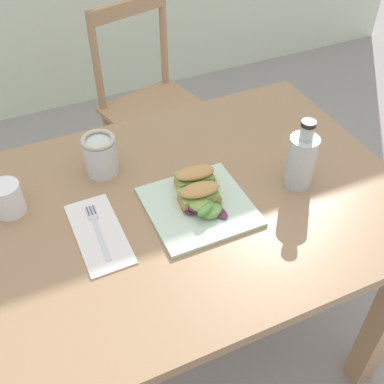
# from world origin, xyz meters

# --- Properties ---
(ground_plane) EXTENTS (9.24, 9.24, 0.00)m
(ground_plane) POSITION_xyz_m (0.00, 0.00, 0.00)
(ground_plane) COLOR gray
(dining_table) EXTENTS (1.11, 0.81, 0.74)m
(dining_table) POSITION_xyz_m (-0.01, -0.01, 0.60)
(dining_table) COLOR #997551
(dining_table) RESTS_ON ground
(chair_wooden_far) EXTENTS (0.49, 0.49, 0.87)m
(chair_wooden_far) POSITION_xyz_m (0.21, 0.86, 0.45)
(chair_wooden_far) COLOR tan
(chair_wooden_far) RESTS_ON ground
(plate_lunch) EXTENTS (0.25, 0.25, 0.01)m
(plate_lunch) POSITION_xyz_m (-0.01, -0.05, 0.74)
(plate_lunch) COLOR beige
(plate_lunch) RESTS_ON dining_table
(sandwich_half_front) EXTENTS (0.11, 0.07, 0.06)m
(sandwich_half_front) POSITION_xyz_m (0.00, -0.04, 0.78)
(sandwich_half_front) COLOR tan
(sandwich_half_front) RESTS_ON plate_lunch
(sandwich_half_back) EXTENTS (0.11, 0.07, 0.06)m
(sandwich_half_back) POSITION_xyz_m (0.02, 0.02, 0.78)
(sandwich_half_back) COLOR tan
(sandwich_half_back) RESTS_ON plate_lunch
(salad_mixed_greens) EXTENTS (0.11, 0.11, 0.04)m
(salad_mixed_greens) POSITION_xyz_m (-0.00, -0.08, 0.77)
(salad_mixed_greens) COLOR #602D47
(salad_mixed_greens) RESTS_ON plate_lunch
(napkin_folded) EXTENTS (0.11, 0.25, 0.00)m
(napkin_folded) POSITION_xyz_m (-0.26, -0.03, 0.74)
(napkin_folded) COLOR silver
(napkin_folded) RESTS_ON dining_table
(fork_on_napkin) EXTENTS (0.03, 0.19, 0.00)m
(fork_on_napkin) POSITION_xyz_m (-0.26, -0.01, 0.75)
(fork_on_napkin) COLOR silver
(fork_on_napkin) RESTS_ON napkin_folded
(bottle_cold_brew) EXTENTS (0.07, 0.07, 0.20)m
(bottle_cold_brew) POSITION_xyz_m (0.27, -0.07, 0.81)
(bottle_cold_brew) COLOR #472819
(bottle_cold_brew) RESTS_ON dining_table
(mason_jar_iced_tea) EXTENTS (0.09, 0.09, 0.11)m
(mason_jar_iced_tea) POSITION_xyz_m (-0.18, 0.19, 0.79)
(mason_jar_iced_tea) COLOR #C67528
(mason_jar_iced_tea) RESTS_ON dining_table
(cup_extra_side) EXTENTS (0.08, 0.08, 0.08)m
(cup_extra_side) POSITION_xyz_m (-0.43, 0.13, 0.78)
(cup_extra_side) COLOR white
(cup_extra_side) RESTS_ON dining_table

